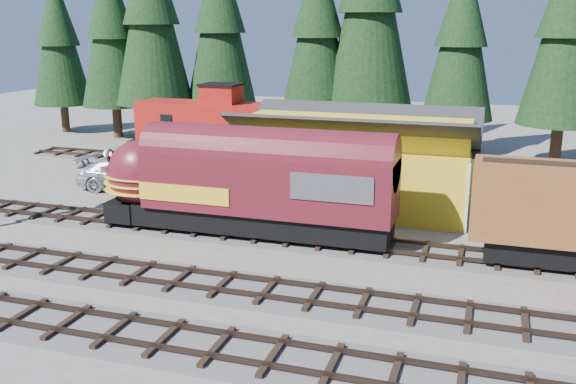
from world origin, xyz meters
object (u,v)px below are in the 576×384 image
(depot, at_px, (356,153))
(pickup_truck_b, at_px, (133,174))
(locomotive, at_px, (237,187))
(pickup_truck_a, at_px, (168,185))
(caboose, at_px, (210,128))

(depot, bearing_deg, pickup_truck_b, -177.79)
(locomotive, xyz_separation_m, pickup_truck_a, (-6.17, 4.70, -1.52))
(locomotive, xyz_separation_m, pickup_truck_b, (-9.20, 5.98, -1.35))
(pickup_truck_a, height_order, pickup_truck_b, pickup_truck_b)
(caboose, distance_m, pickup_truck_b, 8.30)
(locomotive, bearing_deg, caboose, 119.15)
(depot, relative_size, pickup_truck_b, 1.91)
(caboose, height_order, pickup_truck_b, caboose)
(pickup_truck_b, bearing_deg, locomotive, -131.33)
(depot, xyz_separation_m, caboose, (-12.00, 7.50, -0.36))
(depot, xyz_separation_m, pickup_truck_a, (-10.36, -1.80, -2.16))
(depot, relative_size, pickup_truck_a, 2.22)
(depot, bearing_deg, pickup_truck_a, -170.15)
(caboose, xyz_separation_m, pickup_truck_b, (-1.39, -8.02, -1.63))
(pickup_truck_b, bearing_deg, pickup_truck_a, -121.24)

